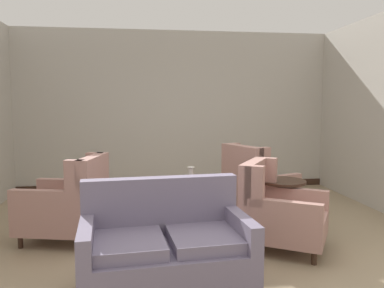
{
  "coord_description": "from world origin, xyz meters",
  "views": [
    {
      "loc": [
        -0.63,
        -3.97,
        1.6
      ],
      "look_at": [
        0.0,
        0.81,
        1.1
      ],
      "focal_mm": 35.93,
      "sensor_mm": 36.0,
      "label": 1
    }
  ],
  "objects_px": {
    "armchair_near_sideboard": "(256,187)",
    "armchair_near_window": "(69,205)",
    "porcelain_vase": "(191,183)",
    "coffee_table": "(188,204)",
    "side_table": "(282,202)",
    "armchair_far_left": "(277,212)",
    "settee": "(166,247)"
  },
  "relations": [
    {
      "from": "armchair_near_sideboard",
      "to": "armchair_near_window",
      "type": "bearing_deg",
      "value": 79.42
    },
    {
      "from": "porcelain_vase",
      "to": "armchair_near_sideboard",
      "type": "relative_size",
      "value": 0.32
    },
    {
      "from": "coffee_table",
      "to": "armchair_near_sideboard",
      "type": "xyz_separation_m",
      "value": [
        1.04,
        0.6,
        0.04
      ]
    },
    {
      "from": "armchair_near_window",
      "to": "side_table",
      "type": "distance_m",
      "value": 2.56
    },
    {
      "from": "coffee_table",
      "to": "armchair_near_window",
      "type": "height_order",
      "value": "armchair_near_window"
    },
    {
      "from": "coffee_table",
      "to": "armchair_far_left",
      "type": "bearing_deg",
      "value": -29.52
    },
    {
      "from": "porcelain_vase",
      "to": "armchair_far_left",
      "type": "bearing_deg",
      "value": -31.99
    },
    {
      "from": "coffee_table",
      "to": "settee",
      "type": "distance_m",
      "value": 1.42
    },
    {
      "from": "side_table",
      "to": "armchair_near_sideboard",
      "type": "bearing_deg",
      "value": 99.58
    },
    {
      "from": "armchair_far_left",
      "to": "porcelain_vase",
      "type": "bearing_deg",
      "value": 89.45
    },
    {
      "from": "armchair_far_left",
      "to": "coffee_table",
      "type": "bearing_deg",
      "value": 91.92
    },
    {
      "from": "coffee_table",
      "to": "side_table",
      "type": "bearing_deg",
      "value": -4.75
    },
    {
      "from": "coffee_table",
      "to": "armchair_near_window",
      "type": "bearing_deg",
      "value": 179.1
    },
    {
      "from": "settee",
      "to": "armchair_far_left",
      "type": "bearing_deg",
      "value": 28.25
    },
    {
      "from": "porcelain_vase",
      "to": "armchair_far_left",
      "type": "distance_m",
      "value": 1.08
    },
    {
      "from": "porcelain_vase",
      "to": "side_table",
      "type": "xyz_separation_m",
      "value": [
        1.11,
        -0.12,
        -0.24
      ]
    },
    {
      "from": "armchair_near_window",
      "to": "side_table",
      "type": "bearing_deg",
      "value": 100.8
    },
    {
      "from": "armchair_far_left",
      "to": "side_table",
      "type": "bearing_deg",
      "value": 4.79
    },
    {
      "from": "side_table",
      "to": "armchair_far_left",
      "type": "bearing_deg",
      "value": -116.65
    },
    {
      "from": "porcelain_vase",
      "to": "armchair_near_window",
      "type": "height_order",
      "value": "armchair_near_window"
    },
    {
      "from": "coffee_table",
      "to": "armchair_near_window",
      "type": "relative_size",
      "value": 0.74
    },
    {
      "from": "porcelain_vase",
      "to": "armchair_near_window",
      "type": "bearing_deg",
      "value": -179.81
    },
    {
      "from": "armchair_near_window",
      "to": "armchair_near_sideboard",
      "type": "bearing_deg",
      "value": 116.85
    },
    {
      "from": "coffee_table",
      "to": "porcelain_vase",
      "type": "xyz_separation_m",
      "value": [
        0.04,
        0.03,
        0.25
      ]
    },
    {
      "from": "coffee_table",
      "to": "settee",
      "type": "bearing_deg",
      "value": -104.46
    },
    {
      "from": "coffee_table",
      "to": "armchair_far_left",
      "type": "xyz_separation_m",
      "value": [
        0.94,
        -0.53,
        0.02
      ]
    },
    {
      "from": "coffee_table",
      "to": "porcelain_vase",
      "type": "height_order",
      "value": "porcelain_vase"
    },
    {
      "from": "armchair_near_window",
      "to": "side_table",
      "type": "xyz_separation_m",
      "value": [
        2.55,
        -0.12,
        -0.02
      ]
    },
    {
      "from": "porcelain_vase",
      "to": "armchair_near_sideboard",
      "type": "height_order",
      "value": "armchair_near_sideboard"
    },
    {
      "from": "armchair_far_left",
      "to": "side_table",
      "type": "distance_m",
      "value": 0.49
    },
    {
      "from": "armchair_near_window",
      "to": "porcelain_vase",
      "type": "bearing_deg",
      "value": 103.64
    },
    {
      "from": "porcelain_vase",
      "to": "armchair_near_sideboard",
      "type": "distance_m",
      "value": 1.17
    }
  ]
}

